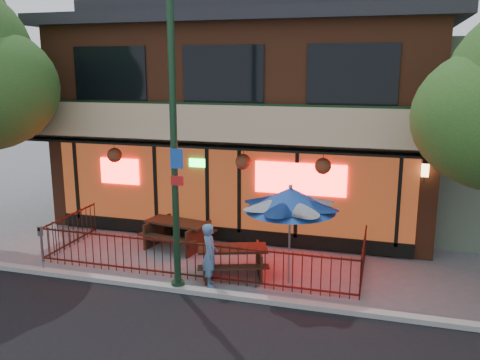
# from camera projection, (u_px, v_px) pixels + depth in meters

# --- Properties ---
(ground) EXTENTS (80.00, 80.00, 0.00)m
(ground) POSITION_uv_depth(u_px,v_px,m) (184.00, 282.00, 12.51)
(ground) COLOR gray
(ground) RESTS_ON ground
(curb) EXTENTS (80.00, 0.25, 0.12)m
(curb) POSITION_uv_depth(u_px,v_px,m) (176.00, 288.00, 12.03)
(curb) COLOR #999993
(curb) RESTS_ON ground
(restaurant_building) EXTENTS (12.96, 9.49, 8.05)m
(restaurant_building) POSITION_uv_depth(u_px,v_px,m) (257.00, 97.00, 18.28)
(restaurant_building) COLOR brown
(restaurant_building) RESTS_ON ground
(patio_fence) EXTENTS (8.44, 2.62, 1.00)m
(patio_fence) POSITION_uv_depth(u_px,v_px,m) (191.00, 251.00, 12.84)
(patio_fence) COLOR #3D130D
(patio_fence) RESTS_ON ground
(street_light) EXTENTS (0.43, 0.32, 7.00)m
(street_light) POSITION_uv_depth(u_px,v_px,m) (174.00, 160.00, 11.45)
(street_light) COLOR #17341D
(street_light) RESTS_ON ground
(picnic_table_left) EXTENTS (2.09, 1.75, 0.79)m
(picnic_table_left) POSITION_uv_depth(u_px,v_px,m) (178.00, 230.00, 14.86)
(picnic_table_left) COLOR #3B2315
(picnic_table_left) RESTS_ON ground
(picnic_table_right) EXTENTS (2.08, 1.83, 0.74)m
(picnic_table_right) POSITION_uv_depth(u_px,v_px,m) (233.00, 257.00, 12.86)
(picnic_table_right) COLOR #351E12
(picnic_table_right) RESTS_ON ground
(patio_umbrella) EXTENTS (2.18, 2.18, 2.49)m
(patio_umbrella) POSITION_uv_depth(u_px,v_px,m) (290.00, 199.00, 12.03)
(patio_umbrella) COLOR gray
(patio_umbrella) RESTS_ON ground
(pedestrian) EXTENTS (0.57, 0.67, 1.56)m
(pedestrian) POSITION_uv_depth(u_px,v_px,m) (210.00, 255.00, 12.19)
(pedestrian) COLOR #5078A1
(pedestrian) RESTS_ON ground
(parking_meter_near) EXTENTS (0.12, 0.11, 1.24)m
(parking_meter_near) POSITION_uv_depth(u_px,v_px,m) (41.00, 241.00, 12.97)
(parking_meter_near) COLOR gray
(parking_meter_near) RESTS_ON ground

